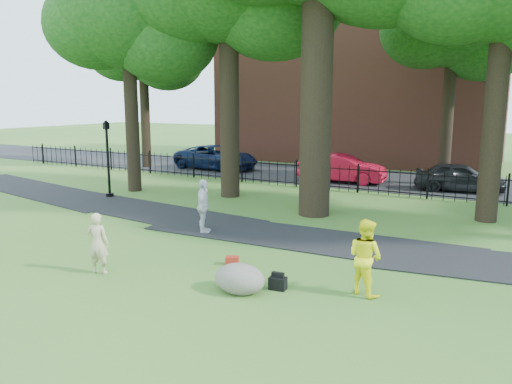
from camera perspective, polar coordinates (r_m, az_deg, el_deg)
The scene contains 15 objects.
ground at distance 12.21m, azimuth -6.34°, elevation -9.11°, with size 120.00×120.00×0.00m, color #336222.
footpath at distance 14.98m, azimuth 5.56°, elevation -5.36°, with size 36.00×2.60×0.03m, color black.
street at distance 26.52m, azimuth 14.15°, elevation 1.33°, with size 80.00×7.00×0.02m, color black.
iron_fence at distance 22.63m, azimuth 11.55°, elevation 1.44°, with size 44.00×0.04×1.20m.
brick_building at distance 35.06m, azimuth 11.67°, elevation 13.44°, with size 18.00×8.00×12.00m, color brown.
woman at distance 12.44m, azimuth -17.62°, elevation -5.59°, with size 0.54×0.35×1.48m, color #C3B086.
man at distance 10.86m, azimuth 12.37°, elevation -7.25°, with size 0.80×0.62×1.64m, color #FFF815.
pedestrian at distance 15.46m, azimuth -6.04°, elevation -1.65°, with size 0.99×0.41×1.69m, color silver.
boulder at distance 10.90m, azimuth -1.88°, elevation -9.62°, with size 1.15×0.86×0.67m, color #5E5C4E.
lamppost at distance 21.86m, azimuth -16.56°, elevation 3.55°, with size 0.32×0.32×3.26m.
backpack at distance 11.08m, azimuth 2.51°, elevation -10.38°, with size 0.37×0.23×0.28m, color black.
red_bag at distance 12.63m, azimuth -2.74°, elevation -7.85°, with size 0.32×0.20×0.22m, color #9E2317.
red_sedan at distance 25.27m, azimuth 9.82°, elevation 2.67°, with size 1.49×4.27×1.41m, color red.
navy_van at distance 29.74m, azimuth -4.57°, elevation 3.98°, with size 2.38×5.16×1.43m, color #0B1737.
grey_car at distance 24.19m, azimuth 22.26°, elevation 1.59°, with size 1.56×3.89×1.32m, color black.
Camera 1 is at (6.74, -9.32, 4.09)m, focal length 35.00 mm.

